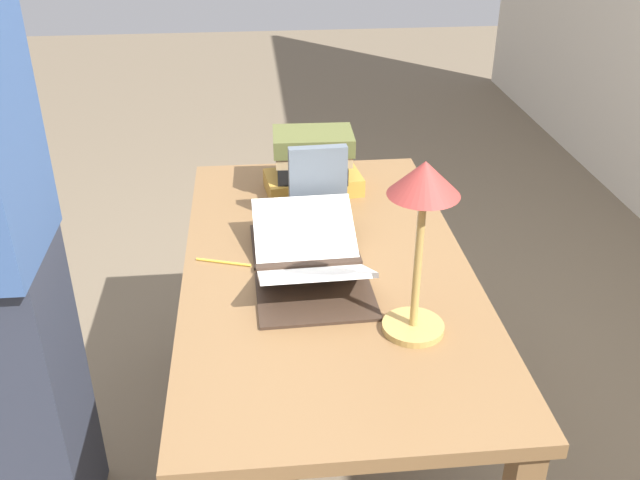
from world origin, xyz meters
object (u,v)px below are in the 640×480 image
book_stack_tall (313,163)px  reading_lamp (422,207)px  coffee_mug (296,218)px  book_standing_upright (318,185)px  pencil (224,262)px  open_book (309,259)px

book_stack_tall → reading_lamp: size_ratio=0.76×
book_stack_tall → coffee_mug: 0.28m
book_standing_upright → pencil: book_standing_upright is taller
book_stack_tall → open_book: bearing=-6.4°
book_standing_upright → coffee_mug: book_standing_upright is taller
book_stack_tall → pencil: size_ratio=2.16×
coffee_mug → book_stack_tall: bearing=164.6°
book_stack_tall → pencil: 0.52m
book_stack_tall → reading_lamp: (0.77, 0.16, 0.22)m
open_book → book_standing_upright: (-0.26, 0.05, 0.09)m
open_book → coffee_mug: bearing=-176.2°
open_book → coffee_mug: (-0.21, -0.02, 0.01)m
pencil → open_book: bearing=76.8°
open_book → reading_lamp: 0.45m
book_standing_upright → reading_lamp: bearing=13.8°
book_standing_upright → reading_lamp: size_ratio=0.57×
coffee_mug → open_book: bearing=5.5°
book_stack_tall → book_standing_upright: (0.22, -0.00, 0.02)m
open_book → pencil: 0.23m
open_book → book_stack_tall: 0.49m
book_stack_tall → book_standing_upright: size_ratio=1.34×
book_standing_upright → pencil: (0.21, -0.27, -0.11)m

